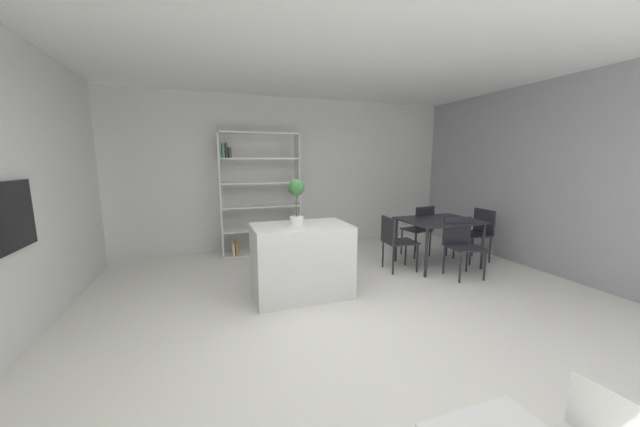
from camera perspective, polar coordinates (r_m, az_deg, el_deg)
name	(u,v)px	position (r m, az deg, el deg)	size (l,w,h in m)	color
ground_plane	(340,320)	(3.60, 3.63, -18.30)	(9.82, 9.82, 0.00)	silver
ceiling_slab	(344,28)	(3.41, 4.20, 29.88)	(7.13, 6.40, 0.06)	white
back_partition	(277,174)	(6.24, -7.61, 6.96)	(7.13, 0.06, 2.84)	silver
right_partition_gray	(584,180)	(5.62, 39.44, 4.66)	(0.06, 6.40, 2.84)	#9E9EA3
built_in_oven	(13,215)	(3.78, -43.71, -0.22)	(0.06, 0.59, 0.59)	black
kitchen_island	(302,260)	(4.04, -3.28, -8.28)	(1.18, 0.72, 0.90)	silver
potted_plant_on_island	(296,196)	(3.89, -4.19, 3.07)	(0.20, 0.20, 0.56)	white
open_bookshelf	(257,194)	(5.84, -11.09, 3.34)	(1.39, 0.34, 2.15)	white
dining_table	(439,224)	(5.45, 20.32, -1.72)	(1.16, 0.91, 0.75)	#232328
dining_chair_near	(461,241)	(5.13, 23.72, -4.50)	(0.49, 0.48, 0.85)	#232328
dining_chair_island_side	(395,239)	(5.03, 13.12, -4.34)	(0.49, 0.44, 0.84)	#232328
dining_chair_far	(420,226)	(5.86, 17.32, -2.17)	(0.46, 0.45, 0.90)	#232328
dining_chair_window_side	(478,230)	(6.00, 26.14, -2.61)	(0.47, 0.45, 0.87)	#232328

